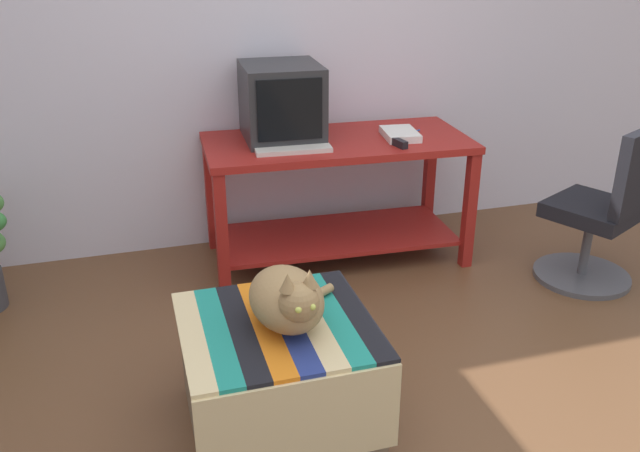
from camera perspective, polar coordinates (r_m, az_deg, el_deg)
name	(u,v)px	position (r m, az deg, el deg)	size (l,w,h in m)	color
ground_plane	(399,444)	(2.70, 6.69, -17.76)	(14.00, 14.00, 0.00)	brown
back_wall	(271,22)	(4.01, -4.18, 16.77)	(8.00, 0.10, 2.60)	silver
desk	(337,178)	(3.84, 1.43, 4.09)	(1.49, 0.74, 0.72)	maroon
tv_monitor	(282,103)	(3.74, -3.25, 10.33)	(0.44, 0.48, 0.41)	#28282B
keyboard	(293,149)	(3.57, -2.31, 6.53)	(0.40, 0.15, 0.02)	beige
book	(400,134)	(3.82, 6.77, 7.71)	(0.18, 0.26, 0.04)	white
ottoman_with_blanket	(279,374)	(2.65, -3.51, -12.39)	(0.71, 0.69, 0.45)	#7A664C
cat	(288,299)	(2.44, -2.69, -6.17)	(0.38, 0.41, 0.29)	#9E7A4C
office_chair	(602,217)	(3.88, 22.71, 0.69)	(0.56, 0.56, 0.89)	#4C4C51
stapler	(400,143)	(3.66, 6.73, 6.95)	(0.04, 0.11, 0.04)	black
pen	(412,132)	(3.93, 7.75, 7.84)	(0.01, 0.01, 0.14)	#2351B2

